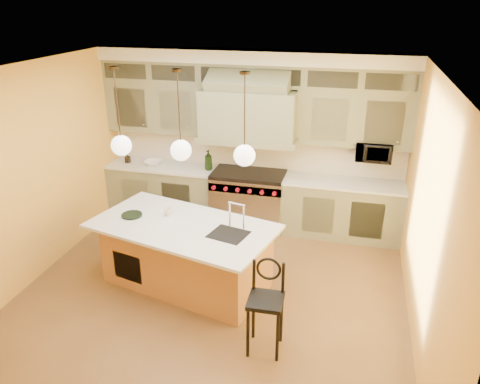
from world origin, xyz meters
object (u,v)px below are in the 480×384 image
(counter_stool, at_px, (266,302))
(microwave, at_px, (374,151))
(range, at_px, (249,199))
(kitchen_island, at_px, (187,253))

(counter_stool, relative_size, microwave, 2.00)
(counter_stool, distance_m, microwave, 3.32)
(range, bearing_deg, counter_stool, -73.18)
(range, bearing_deg, kitchen_island, -101.45)
(kitchen_island, bearing_deg, range, 92.21)
(range, xyz_separation_m, counter_stool, (0.89, -2.93, 0.13))
(kitchen_island, xyz_separation_m, counter_stool, (1.28, -0.98, 0.14))
(kitchen_island, relative_size, counter_stool, 2.40)
(counter_stool, bearing_deg, microwave, 68.69)
(kitchen_island, bearing_deg, microwave, 54.93)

